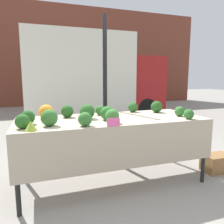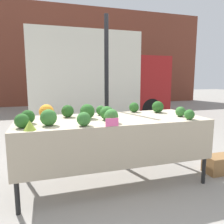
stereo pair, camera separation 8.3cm
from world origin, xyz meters
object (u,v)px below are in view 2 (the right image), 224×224
Objects in this scene: orange_cauliflower at (47,112)px; parked_truck at (94,75)px; produce_crate at (219,164)px; price_sign at (112,122)px.

parked_truck is at bearing 70.32° from orange_cauliflower.
parked_truck is 11.09× the size of produce_crate.
price_sign is 1.90m from produce_crate.
orange_cauliflower reaches higher than produce_crate.
parked_truck reaches higher than produce_crate.
parked_truck is 24.63× the size of orange_cauliflower.
parked_truck is 5.43m from price_sign.
orange_cauliflower is 1.28× the size of price_sign.
price_sign reaches higher than produce_crate.
parked_truck is 31.54× the size of price_sign.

